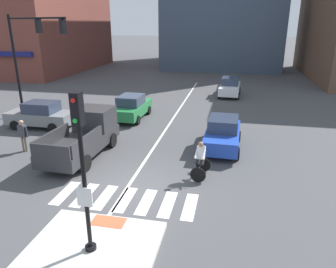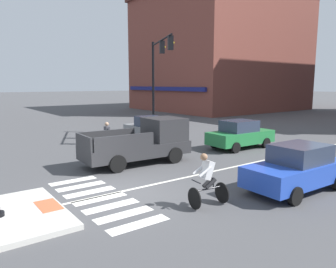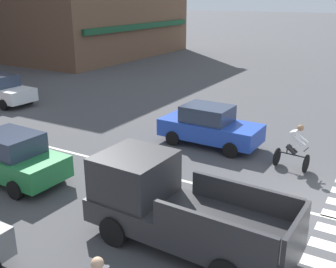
{
  "view_description": "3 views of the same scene",
  "coord_description": "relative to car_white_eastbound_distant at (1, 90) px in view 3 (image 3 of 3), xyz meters",
  "views": [
    {
      "loc": [
        3.66,
        -10.64,
        6.27
      ],
      "look_at": [
        0.9,
        2.83,
        1.42
      ],
      "focal_mm": 33.84,
      "sensor_mm": 36.0,
      "label": 1
    },
    {
      "loc": [
        9.52,
        -5.03,
        3.73
      ],
      "look_at": [
        -0.86,
        2.61,
        1.73
      ],
      "focal_mm": 34.63,
      "sensor_mm": 36.0,
      "label": 2
    },
    {
      "loc": [
        -10.82,
        -1.19,
        5.8
      ],
      "look_at": [
        0.17,
        5.26,
        1.39
      ],
      "focal_mm": 42.7,
      "sensor_mm": 36.0,
      "label": 3
    }
  ],
  "objects": [
    {
      "name": "ground_plane",
      "position": [
        -3.43,
        -18.11,
        -0.81
      ],
      "size": [
        300.0,
        300.0,
        0.0
      ],
      "primitive_type": "plane",
      "color": "#474749"
    },
    {
      "name": "lane_centre_line",
      "position": [
        -3.64,
        -8.11,
        -0.81
      ],
      "size": [
        0.14,
        28.0,
        0.01
      ],
      "primitive_type": "cube",
      "color": "silver",
      "rests_on": "ground"
    },
    {
      "name": "car_white_eastbound_distant",
      "position": [
        0.0,
        0.0,
        0.0
      ],
      "size": [
        1.99,
        4.17,
        1.64
      ],
      "color": "white",
      "rests_on": "ground"
    },
    {
      "name": "car_green_westbound_far",
      "position": [
        -6.43,
        -8.69,
        0.0
      ],
      "size": [
        1.93,
        4.15,
        1.64
      ],
      "color": "#237A3D",
      "rests_on": "ground"
    },
    {
      "name": "car_blue_eastbound_mid",
      "position": [
        -0.1,
        -12.95,
        0.0
      ],
      "size": [
        1.93,
        4.14,
        1.64
      ],
      "color": "#2347B7",
      "rests_on": "ground"
    },
    {
      "name": "pickup_truck_charcoal_westbound_near",
      "position": [
        -6.78,
        -15.04,
        0.17
      ],
      "size": [
        2.2,
        5.17,
        2.08
      ],
      "color": "#2D2D30",
      "rests_on": "ground"
    },
    {
      "name": "cyclist",
      "position": [
        -0.87,
        -16.54,
        0.06
      ],
      "size": [
        0.78,
        1.16,
        1.68
      ],
      "color": "black",
      "rests_on": "ground"
    }
  ]
}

